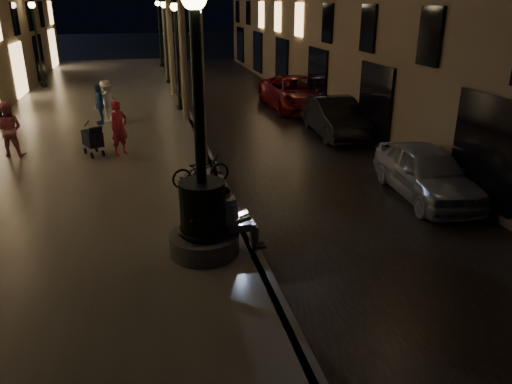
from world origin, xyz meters
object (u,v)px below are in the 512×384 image
object	(u,v)px
fountain_lamppost	(203,206)
stroller	(93,139)
seated_man_laptop	(234,216)
lamp_curb_a	(198,62)
lamp_curb_b	(176,41)
car_third	(296,93)
bicycle	(201,170)
pedestrian_red	(119,128)
lamp_curb_c	(165,30)
car_second	(335,117)
pedestrian_white	(107,101)
pedestrian_blue	(99,104)
pedestrian_pink	(9,129)
lamp_left_c	(36,32)
lamp_curb_d	(159,24)
car_front	(427,172)

from	to	relation	value
fountain_lamppost	stroller	size ratio (longest dim) A/B	4.66
seated_man_laptop	fountain_lamppost	bearing A→B (deg)	180.00
lamp_curb_a	lamp_curb_b	bearing A→B (deg)	90.00
car_third	bicycle	bearing A→B (deg)	-120.91
lamp_curb_a	pedestrian_red	bearing A→B (deg)	151.53
lamp_curb_c	car_second	world-z (taller)	lamp_curb_c
car_third	pedestrian_white	world-z (taller)	pedestrian_white
lamp_curb_c	pedestrian_blue	bearing A→B (deg)	-108.49
lamp_curb_b	pedestrian_pink	distance (m)	8.69
fountain_lamppost	seated_man_laptop	world-z (taller)	fountain_lamppost
car_second	bicycle	xyz separation A→B (m)	(-5.78, -4.89, -0.09)
car_second	lamp_left_c	bearing A→B (deg)	136.22
fountain_lamppost	pedestrian_red	bearing A→B (deg)	103.56
lamp_left_c	car_second	xyz separation A→B (m)	(12.60, -13.25, -2.51)
lamp_curb_d	car_third	world-z (taller)	lamp_curb_d
bicycle	car_front	bearing A→B (deg)	-121.30
pedestrian_red	lamp_left_c	bearing A→B (deg)	67.11
pedestrian_blue	bicycle	xyz separation A→B (m)	(3.08, -8.08, -0.36)
seated_man_laptop	pedestrian_pink	world-z (taller)	pedestrian_pink
lamp_curb_b	car_front	bearing A→B (deg)	-65.07
lamp_curb_c	lamp_curb_d	xyz separation A→B (m)	(0.00, 8.00, 0.00)
lamp_curb_a	pedestrian_blue	distance (m)	7.19
lamp_curb_b	pedestrian_white	bearing A→B (deg)	-151.55
car_third	lamp_curb_b	bearing A→B (deg)	177.73
car_front	seated_man_laptop	bearing A→B (deg)	-154.26
lamp_curb_d	stroller	distance (m)	22.95
pedestrian_white	pedestrian_blue	world-z (taller)	pedestrian_white
fountain_lamppost	car_third	world-z (taller)	fountain_lamppost
lamp_curb_d	car_front	bearing A→B (deg)	-78.82
lamp_curb_a	car_front	bearing A→B (deg)	-34.86
lamp_curb_c	car_second	xyz separation A→B (m)	(5.50, -13.25, -2.51)
lamp_curb_b	lamp_curb_c	bearing A→B (deg)	90.00
lamp_curb_a	bicycle	size ratio (longest dim) A/B	2.92
fountain_lamppost	lamp_left_c	xyz separation A→B (m)	(-6.40, 22.00, 2.02)
lamp_curb_c	lamp_curb_b	bearing A→B (deg)	-90.00
lamp_curb_c	bicycle	bearing A→B (deg)	-90.90
pedestrian_red	pedestrian_white	size ratio (longest dim) A/B	1.04
lamp_curb_b	car_third	world-z (taller)	lamp_curb_b
lamp_curb_a	stroller	size ratio (longest dim) A/B	4.30
lamp_curb_b	car_second	size ratio (longest dim) A/B	1.09
car_front	pedestrian_white	world-z (taller)	pedestrian_white
pedestrian_red	pedestrian_white	world-z (taller)	pedestrian_red
lamp_left_c	pedestrian_pink	xyz separation A→B (m)	(1.19, -14.00, -2.15)
lamp_curb_d	pedestrian_red	xyz separation A→B (m)	(-2.47, -22.66, -2.15)
fountain_lamppost	pedestrian_blue	bearing A→B (deg)	102.57
lamp_curb_d	car_second	distance (m)	22.09
car_third	pedestrian_blue	distance (m)	9.07
fountain_lamppost	car_second	size ratio (longest dim) A/B	1.18
lamp_left_c	lamp_curb_d	bearing A→B (deg)	48.41
fountain_lamppost	pedestrian_white	world-z (taller)	fountain_lamppost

